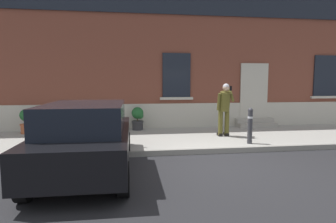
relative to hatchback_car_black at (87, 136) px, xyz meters
The scene contains 11 objects.
ground_plane 3.01m from the hatchback_car_black, ahead, with size 80.00×80.00×0.00m, color #232326.
sidewalk 4.25m from the hatchback_car_black, 46.32° to the left, with size 24.00×3.60×0.15m, color #99968E.
curb_edge 3.20m from the hatchback_car_black, 22.00° to the left, with size 24.00×0.12×0.15m, color gray.
building_facade 6.89m from the hatchback_car_black, 62.27° to the left, with size 24.00×1.52×7.50m.
entrance_stoop 7.53m from the hatchback_car_black, 37.37° to the left, with size 1.57×0.64×0.32m.
hatchback_car_black is the anchor object (origin of this frame).
bollard_near_person 4.65m from the hatchback_car_black, 19.84° to the left, with size 0.15×0.15×1.04m.
person_on_phone 4.87m from the hatchback_car_black, 34.32° to the left, with size 0.51×0.52×1.74m.
planter_terracotta 5.00m from the hatchback_car_black, 121.57° to the left, with size 0.44×0.44×0.86m.
planter_olive 4.45m from the hatchback_car_black, 98.89° to the left, with size 0.44×0.44×0.86m.
planter_charcoal 4.60m from the hatchback_car_black, 74.34° to the left, with size 0.44×0.44×0.86m.
Camera 1 is at (-2.04, -6.29, 1.93)m, focal length 30.10 mm.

